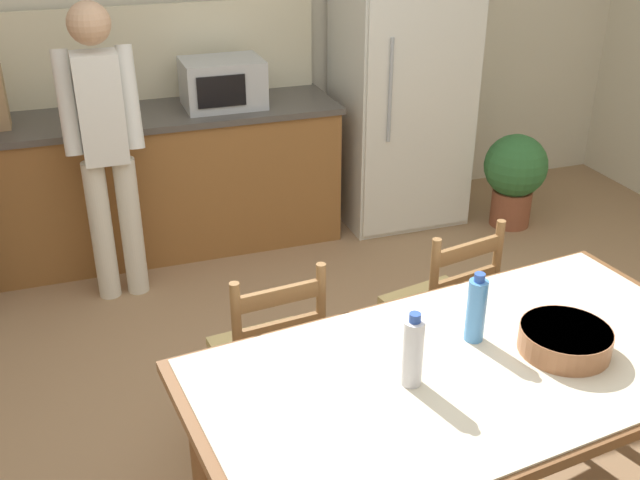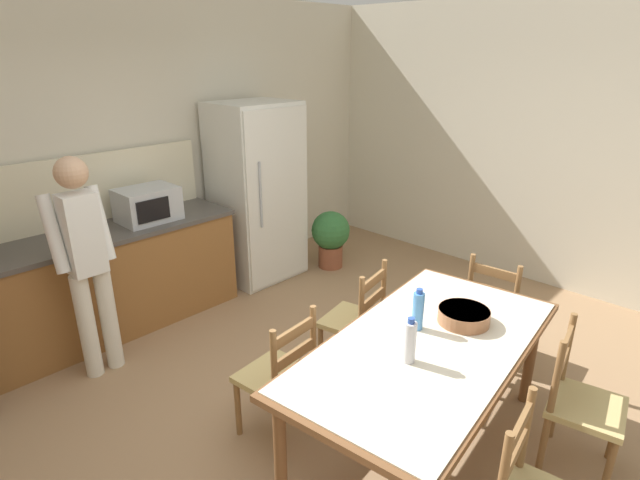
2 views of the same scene
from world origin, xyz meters
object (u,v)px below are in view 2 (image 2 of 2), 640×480
(chair_head_end, at_px, (495,309))
(chair_side_far_right, at_px, (356,320))
(bottle_off_centre, at_px, (418,310))
(person_at_counter, at_px, (86,258))
(potted_plant, at_px, (331,235))
(refrigerator, at_px, (257,193))
(chair_side_far_left, at_px, (279,376))
(bottle_near_centre, at_px, (410,342))
(dining_table, at_px, (427,353))
(serving_bowl, at_px, (464,315))
(chair_side_near_right, at_px, (580,403))
(microwave, at_px, (148,204))

(chair_head_end, bearing_deg, chair_side_far_right, 48.32)
(bottle_off_centre, relative_size, chair_side_far_right, 0.30)
(person_at_counter, xyz_separation_m, potted_plant, (2.72, 0.07, -0.57))
(refrigerator, relative_size, potted_plant, 2.84)
(chair_side_far_right, xyz_separation_m, chair_side_far_left, (-0.88, -0.10, 0.00))
(chair_head_end, bearing_deg, bottle_near_centre, 91.95)
(person_at_counter, bearing_deg, refrigerator, -76.14)
(bottle_near_centre, distance_m, chair_side_far_left, 0.93)
(bottle_off_centre, xyz_separation_m, chair_side_far_right, (0.27, 0.70, -0.46))
(dining_table, bearing_deg, person_at_counter, 114.12)
(refrigerator, relative_size, serving_bowl, 5.93)
(bottle_off_centre, bearing_deg, refrigerator, 70.69)
(serving_bowl, distance_m, chair_side_far_left, 1.22)
(refrigerator, bearing_deg, chair_side_near_right, -97.91)
(potted_plant, bearing_deg, chair_side_far_right, -131.88)
(refrigerator, xyz_separation_m, chair_side_near_right, (-0.49, -3.50, -0.51))
(bottle_near_centre, bearing_deg, bottle_off_centre, 26.30)
(bottle_near_centre, distance_m, bottle_off_centre, 0.36)
(chair_side_far_left, bearing_deg, refrigerator, -132.55)
(bottle_near_centre, bearing_deg, potted_plant, 50.56)
(bottle_off_centre, xyz_separation_m, chair_side_near_right, (0.44, -0.87, -0.46))
(refrigerator, distance_m, dining_table, 2.96)
(dining_table, height_order, person_at_counter, person_at_counter)
(bottle_off_centre, relative_size, chair_side_near_right, 0.30)
(refrigerator, xyz_separation_m, dining_table, (-1.01, -2.77, -0.25))
(chair_side_far_right, relative_size, chair_side_far_left, 1.00)
(chair_head_end, bearing_deg, refrigerator, 0.97)
(bottle_off_centre, relative_size, chair_head_end, 0.30)
(bottle_near_centre, height_order, chair_head_end, bottle_near_centre)
(chair_head_end, bearing_deg, dining_table, 91.96)
(bottle_off_centre, relative_size, serving_bowl, 0.84)
(microwave, distance_m, bottle_near_centre, 2.82)
(chair_side_far_left, bearing_deg, person_at_counter, -77.88)
(person_at_counter, height_order, potted_plant, person_at_counter)
(microwave, relative_size, chair_side_near_right, 0.55)
(serving_bowl, relative_size, chair_head_end, 0.35)
(chair_side_near_right, relative_size, chair_head_end, 1.00)
(bottle_off_centre, bearing_deg, chair_head_end, 0.42)
(serving_bowl, distance_m, potted_plant, 2.78)
(dining_table, relative_size, chair_side_far_right, 2.25)
(dining_table, height_order, chair_head_end, chair_head_end)
(dining_table, xyz_separation_m, chair_side_far_left, (-0.52, 0.73, -0.26))
(chair_side_far_right, bearing_deg, serving_bowl, 78.41)
(microwave, xyz_separation_m, bottle_near_centre, (-0.01, -2.82, -0.18))
(bottle_off_centre, height_order, potted_plant, bottle_off_centre)
(bottle_near_centre, xyz_separation_m, bottle_off_centre, (0.33, 0.16, 0.00))
(bottle_near_centre, xyz_separation_m, person_at_counter, (-0.77, 2.30, 0.06))
(bottle_near_centre, xyz_separation_m, chair_head_end, (1.50, 0.17, -0.46))
(person_at_counter, bearing_deg, chair_side_near_right, -152.89)
(dining_table, bearing_deg, chair_head_end, 6.45)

